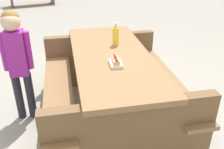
{
  "coord_description": "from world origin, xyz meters",
  "views": [
    {
      "loc": [
        2.28,
        -0.51,
        1.76
      ],
      "look_at": [
        0.0,
        0.0,
        0.52
      ],
      "focal_mm": 40.87,
      "sensor_mm": 36.0,
      "label": 1
    }
  ],
  "objects_px": {
    "hotdog_tray": "(116,62)",
    "child_in_coat": "(17,54)",
    "soda_bottle": "(116,35)",
    "picnic_table": "(112,81)"
  },
  "relations": [
    {
      "from": "hotdog_tray",
      "to": "child_in_coat",
      "type": "relative_size",
      "value": 0.16
    },
    {
      "from": "hotdog_tray",
      "to": "child_in_coat",
      "type": "distance_m",
      "value": 1.01
    },
    {
      "from": "soda_bottle",
      "to": "picnic_table",
      "type": "bearing_deg",
      "value": -21.13
    },
    {
      "from": "picnic_table",
      "to": "child_in_coat",
      "type": "distance_m",
      "value": 1.0
    },
    {
      "from": "soda_bottle",
      "to": "hotdog_tray",
      "type": "distance_m",
      "value": 0.52
    },
    {
      "from": "picnic_table",
      "to": "child_in_coat",
      "type": "bearing_deg",
      "value": -102.08
    },
    {
      "from": "child_in_coat",
      "to": "soda_bottle",
      "type": "bearing_deg",
      "value": 93.06
    },
    {
      "from": "picnic_table",
      "to": "hotdog_tray",
      "type": "bearing_deg",
      "value": -4.87
    },
    {
      "from": "hotdog_tray",
      "to": "child_in_coat",
      "type": "height_order",
      "value": "child_in_coat"
    },
    {
      "from": "picnic_table",
      "to": "child_in_coat",
      "type": "height_order",
      "value": "child_in_coat"
    }
  ]
}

